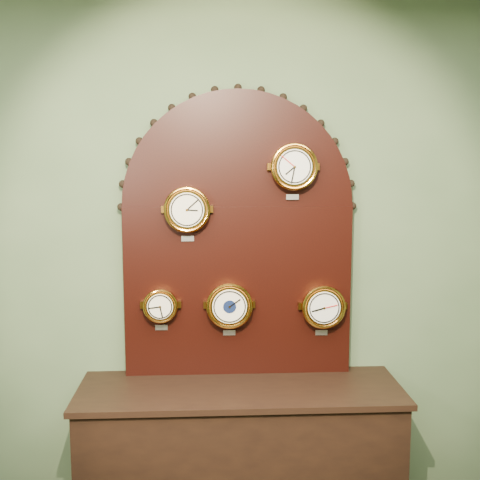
{
  "coord_description": "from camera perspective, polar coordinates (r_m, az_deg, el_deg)",
  "views": [
    {
      "loc": [
        -0.15,
        -0.66,
        1.98
      ],
      "look_at": [
        0.0,
        2.25,
        1.58
      ],
      "focal_mm": 44.72,
      "sensor_mm": 36.0,
      "label": 1
    }
  ],
  "objects": [
    {
      "name": "hygrometer",
      "position": [
        3.15,
        -7.59,
        -6.19
      ],
      "size": [
        0.18,
        0.08,
        0.23
      ],
      "color": "orange",
      "rests_on": "display_board"
    },
    {
      "name": "roman_clock",
      "position": [
        3.06,
        -5.07,
        2.92
      ],
      "size": [
        0.24,
        0.08,
        0.29
      ],
      "color": "orange",
      "rests_on": "display_board"
    },
    {
      "name": "shop_counter",
      "position": [
        3.3,
        0.02,
        -20.83
      ],
      "size": [
        1.6,
        0.5,
        0.8
      ],
      "primitive_type": "cube",
      "color": "black",
      "rests_on": "ground_plane"
    },
    {
      "name": "arabic_clock",
      "position": [
        3.07,
        5.15,
        6.98
      ],
      "size": [
        0.24,
        0.08,
        0.29
      ],
      "color": "orange",
      "rests_on": "display_board"
    },
    {
      "name": "display_board",
      "position": [
        3.13,
        -0.19,
        1.33
      ],
      "size": [
        1.26,
        0.06,
        1.53
      ],
      "color": "black",
      "rests_on": "shop_counter"
    },
    {
      "name": "wall_back",
      "position": [
        3.22,
        -0.24,
        -2.58
      ],
      "size": [
        4.0,
        0.0,
        4.0
      ],
      "primitive_type": "plane",
      "rotation": [
        1.57,
        0.0,
        0.0
      ],
      "color": "#516948",
      "rests_on": "ground"
    },
    {
      "name": "tide_clock",
      "position": [
        3.2,
        7.93,
        -6.3
      ],
      "size": [
        0.23,
        0.08,
        0.28
      ],
      "color": "orange",
      "rests_on": "display_board"
    },
    {
      "name": "barometer",
      "position": [
        3.14,
        -1.02,
        -6.25
      ],
      "size": [
        0.24,
        0.08,
        0.29
      ],
      "color": "orange",
      "rests_on": "display_board"
    }
  ]
}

